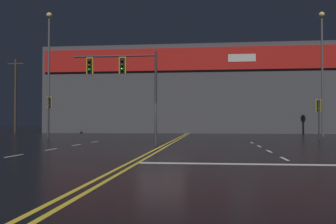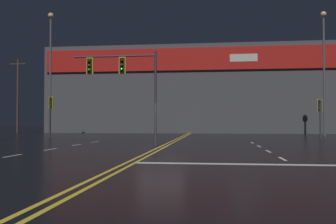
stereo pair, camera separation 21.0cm
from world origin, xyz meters
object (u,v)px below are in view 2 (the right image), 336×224
Objects in this scene: traffic_signal_corner_northeast at (320,110)px; traffic_signal_corner_northwest at (50,108)px; streetlight_near_left at (50,60)px; streetlight_median_approach at (324,59)px; traffic_signal_median at (121,74)px.

traffic_signal_corner_northwest is at bearing -178.56° from traffic_signal_corner_northeast.
streetlight_near_left is (-2.04, 4.42, 4.90)m from traffic_signal_corner_northwest.
streetlight_median_approach is (26.47, 1.80, -0.14)m from streetlight_near_left.
streetlight_median_approach is at bearing 70.77° from traffic_signal_corner_northeast.
streetlight_near_left reaches higher than traffic_signal_corner_northeast.
streetlight_median_approach reaches higher than traffic_signal_corner_northeast.
traffic_signal_median is 1.53× the size of traffic_signal_corner_northwest.
streetlight_median_approach is at bearing 3.89° from streetlight_near_left.
traffic_signal_corner_northeast is 0.90× the size of traffic_signal_corner_northwest.
streetlight_near_left reaches higher than streetlight_median_approach.
traffic_signal_corner_northeast is at bearing -109.23° from streetlight_median_approach.
streetlight_near_left is 1.02× the size of streetlight_median_approach.
traffic_signal_corner_northwest is 0.30× the size of streetlight_median_approach.
streetlight_near_left reaches higher than traffic_signal_median.
traffic_signal_median is 17.86m from streetlight_near_left.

